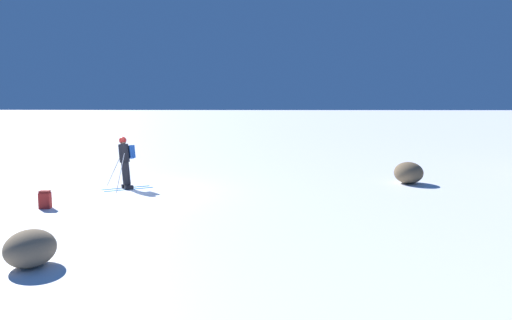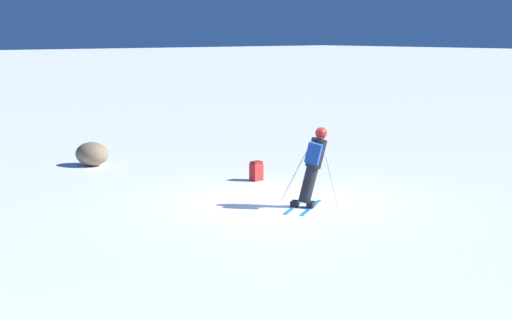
# 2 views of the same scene
# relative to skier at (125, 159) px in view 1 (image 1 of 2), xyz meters

# --- Properties ---
(ground_plane) EXTENTS (300.00, 300.00, 0.00)m
(ground_plane) POSITION_rel_skier_xyz_m (0.96, 0.10, -0.98)
(ground_plane) COLOR white
(skier) EXTENTS (1.48, 1.65, 1.78)m
(skier) POSITION_rel_skier_xyz_m (0.00, 0.00, 0.00)
(skier) COLOR #1E7AC6
(skier) RESTS_ON ground
(spare_backpack) EXTENTS (0.24, 0.32, 0.50)m
(spare_backpack) POSITION_rel_skier_xyz_m (3.38, -1.28, -0.73)
(spare_backpack) COLOR #AD231E
(spare_backpack) RESTS_ON ground
(exposed_boulder_0) EXTENTS (1.03, 0.88, 0.67)m
(exposed_boulder_0) POSITION_rel_skier_xyz_m (8.22, 0.68, -0.64)
(exposed_boulder_0) COLOR #7A664C
(exposed_boulder_0) RESTS_ON ground
(exposed_boulder_1) EXTENTS (1.20, 1.02, 0.78)m
(exposed_boulder_1) POSITION_rel_skier_xyz_m (-1.21, 9.95, -0.59)
(exposed_boulder_1) COLOR brown
(exposed_boulder_1) RESTS_ON ground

